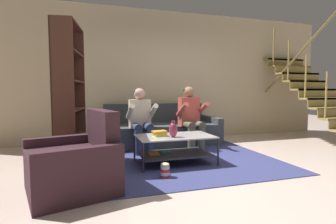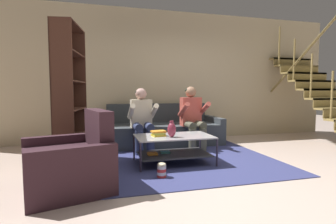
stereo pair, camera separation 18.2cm
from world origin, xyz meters
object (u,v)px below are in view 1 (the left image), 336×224
at_px(bookshelf, 66,106).
at_px(couch, 159,131).
at_px(book_stack, 160,133).
at_px(armchair, 75,165).
at_px(person_seated_left, 141,117).
at_px(vase, 173,129).
at_px(person_seated_right, 191,115).
at_px(coffee_table, 174,145).
at_px(popcorn_tub, 165,170).

bearing_deg(bookshelf, couch, 32.68).
xyz_separation_m(couch, book_stack, (-0.39, -1.48, 0.19)).
bearing_deg(armchair, book_stack, 32.57).
relative_size(couch, book_stack, 10.96).
xyz_separation_m(person_seated_left, vase, (0.26, -1.05, -0.09)).
distance_m(couch, book_stack, 1.54).
bearing_deg(person_seated_right, person_seated_left, -179.81).
height_order(coffee_table, bookshelf, bookshelf).
bearing_deg(book_stack, vase, -41.28).
distance_m(bookshelf, popcorn_tub, 1.76).
bearing_deg(couch, book_stack, -104.73).
height_order(vase, popcorn_tub, vase).
relative_size(couch, coffee_table, 2.13).
distance_m(couch, bookshelf, 2.12).
bearing_deg(bookshelf, popcorn_tub, -39.68).
bearing_deg(popcorn_tub, armchair, -173.40).
bearing_deg(coffee_table, armchair, -152.76).
height_order(couch, person_seated_left, person_seated_left).
xyz_separation_m(vase, armchair, (-1.34, -0.60, -0.25)).
relative_size(coffee_table, vase, 4.80).
distance_m(vase, bookshelf, 1.61).
height_order(couch, armchair, armchair).
relative_size(bookshelf, armchair, 1.89).
bearing_deg(couch, person_seated_left, -130.31).
bearing_deg(book_stack, popcorn_tub, -99.36).
bearing_deg(person_seated_right, vase, -124.09).
height_order(person_seated_right, bookshelf, bookshelf).
bearing_deg(armchair, coffee_table, 27.24).
distance_m(person_seated_right, bookshelf, 2.27).
xyz_separation_m(couch, person_seated_left, (-0.49, -0.57, 0.36)).
bearing_deg(couch, person_seated_right, -49.53).
xyz_separation_m(person_seated_right, popcorn_tub, (-0.98, -1.53, -0.55)).
xyz_separation_m(coffee_table, popcorn_tub, (-0.32, -0.59, -0.19)).
relative_size(coffee_table, book_stack, 5.15).
xyz_separation_m(person_seated_left, person_seated_right, (0.97, 0.00, 0.02)).
distance_m(couch, popcorn_tub, 2.16).
bearing_deg(armchair, bookshelf, 97.37).
height_order(person_seated_right, coffee_table, person_seated_right).
bearing_deg(popcorn_tub, bookshelf, 140.32).
height_order(person_seated_left, person_seated_right, person_seated_right).
xyz_separation_m(person_seated_right, coffee_table, (-0.66, -0.94, -0.36)).
relative_size(coffee_table, armchair, 1.05).
relative_size(person_seated_left, vase, 4.84).
distance_m(couch, vase, 1.66).
bearing_deg(bookshelf, person_seated_left, 23.10).
bearing_deg(bookshelf, armchair, -82.63).
bearing_deg(popcorn_tub, couch, 76.84).
xyz_separation_m(coffee_table, vase, (-0.06, -0.11, 0.25)).
xyz_separation_m(coffee_table, armchair, (-1.39, -0.72, 0.00)).
distance_m(couch, coffee_table, 1.52).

